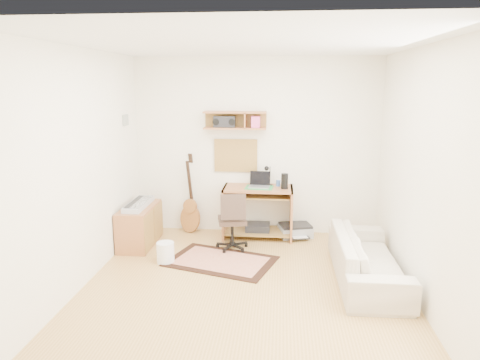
# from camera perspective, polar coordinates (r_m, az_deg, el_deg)

# --- Properties ---
(floor) EXTENTS (3.60, 4.00, 0.01)m
(floor) POSITION_cam_1_polar(r_m,az_deg,el_deg) (5.08, 0.60, -13.74)
(floor) COLOR tan
(floor) RESTS_ON ground
(ceiling) EXTENTS (3.60, 4.00, 0.01)m
(ceiling) POSITION_cam_1_polar(r_m,az_deg,el_deg) (4.58, 0.68, 17.05)
(ceiling) COLOR white
(ceiling) RESTS_ON ground
(back_wall) EXTENTS (3.60, 0.01, 2.60)m
(back_wall) POSITION_cam_1_polar(r_m,az_deg,el_deg) (6.63, 2.06, 4.25)
(back_wall) COLOR white
(back_wall) RESTS_ON ground
(left_wall) EXTENTS (0.01, 4.00, 2.60)m
(left_wall) POSITION_cam_1_polar(r_m,az_deg,el_deg) (5.13, -19.90, 1.16)
(left_wall) COLOR white
(left_wall) RESTS_ON ground
(right_wall) EXTENTS (0.01, 4.00, 2.60)m
(right_wall) POSITION_cam_1_polar(r_m,az_deg,el_deg) (4.86, 22.36, 0.39)
(right_wall) COLOR white
(right_wall) RESTS_ON ground
(wall_shelf) EXTENTS (0.90, 0.25, 0.26)m
(wall_shelf) POSITION_cam_1_polar(r_m,az_deg,el_deg) (6.48, -0.65, 7.63)
(wall_shelf) COLOR #A7663A
(wall_shelf) RESTS_ON back_wall
(cork_board) EXTENTS (0.64, 0.03, 0.49)m
(cork_board) POSITION_cam_1_polar(r_m,az_deg,el_deg) (6.65, -0.54, 3.15)
(cork_board) COLOR tan
(cork_board) RESTS_ON back_wall
(wall_photo) EXTENTS (0.02, 0.20, 0.15)m
(wall_photo) POSITION_cam_1_polar(r_m,az_deg,el_deg) (6.45, -14.40, 7.41)
(wall_photo) COLOR #4C8CBF
(wall_photo) RESTS_ON left_wall
(desk) EXTENTS (1.00, 0.55, 0.75)m
(desk) POSITION_cam_1_polar(r_m,az_deg,el_deg) (6.55, 2.30, -4.13)
(desk) COLOR #A7663A
(desk) RESTS_ON floor
(laptop) EXTENTS (0.32, 0.32, 0.23)m
(laptop) POSITION_cam_1_polar(r_m,az_deg,el_deg) (6.41, 2.47, 0.00)
(laptop) COLOR silver
(laptop) RESTS_ON desk
(speaker) EXTENTS (0.10, 0.10, 0.22)m
(speaker) POSITION_cam_1_polar(r_m,az_deg,el_deg) (6.37, 5.71, -0.15)
(speaker) COLOR black
(speaker) RESTS_ON desk
(desk_lamp) EXTENTS (0.10, 0.10, 0.29)m
(desk_lamp) POSITION_cam_1_polar(r_m,az_deg,el_deg) (6.55, 3.84, 0.56)
(desk_lamp) COLOR black
(desk_lamp) RESTS_ON desk
(pencil_cup) EXTENTS (0.06, 0.06, 0.09)m
(pencil_cup) POSITION_cam_1_polar(r_m,az_deg,el_deg) (6.53, 4.89, -0.41)
(pencil_cup) COLOR #34599E
(pencil_cup) RESTS_ON desk
(boombox) EXTENTS (0.31, 0.14, 0.16)m
(boombox) POSITION_cam_1_polar(r_m,az_deg,el_deg) (6.50, -1.98, 7.46)
(boombox) COLOR black
(boombox) RESTS_ON wall_shelf
(rug) EXTENTS (1.50, 1.22, 0.02)m
(rug) POSITION_cam_1_polar(r_m,az_deg,el_deg) (5.78, -2.45, -10.28)
(rug) COLOR beige
(rug) RESTS_ON floor
(task_chair) EXTENTS (0.49, 0.49, 0.82)m
(task_chair) POSITION_cam_1_polar(r_m,az_deg,el_deg) (6.06, -1.00, -5.16)
(task_chair) COLOR #35281F
(task_chair) RESTS_ON floor
(cabinet) EXTENTS (0.40, 0.90, 0.55)m
(cabinet) POSITION_cam_1_polar(r_m,az_deg,el_deg) (6.43, -12.67, -5.67)
(cabinet) COLOR #A7663A
(cabinet) RESTS_ON floor
(music_keyboard) EXTENTS (0.23, 0.75, 0.07)m
(music_keyboard) POSITION_cam_1_polar(r_m,az_deg,el_deg) (6.35, -12.80, -3.03)
(music_keyboard) COLOR #B2B5BA
(music_keyboard) RESTS_ON cabinet
(guitar) EXTENTS (0.37, 0.29, 1.20)m
(guitar) POSITION_cam_1_polar(r_m,az_deg,el_deg) (6.75, -6.44, -1.73)
(guitar) COLOR #A96B34
(guitar) RESTS_ON floor
(waste_basket) EXTENTS (0.26, 0.26, 0.26)m
(waste_basket) POSITION_cam_1_polar(r_m,az_deg,el_deg) (5.78, -9.48, -9.11)
(waste_basket) COLOR white
(waste_basket) RESTS_ON floor
(printer) EXTENTS (0.53, 0.46, 0.17)m
(printer) POSITION_cam_1_polar(r_m,az_deg,el_deg) (6.71, 7.05, -6.41)
(printer) COLOR #A5A8AA
(printer) RESTS_ON floor
(sofa) EXTENTS (0.52, 1.78, 0.70)m
(sofa) POSITION_cam_1_polar(r_m,az_deg,el_deg) (5.37, 15.97, -8.64)
(sofa) COLOR #C2B49A
(sofa) RESTS_ON floor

